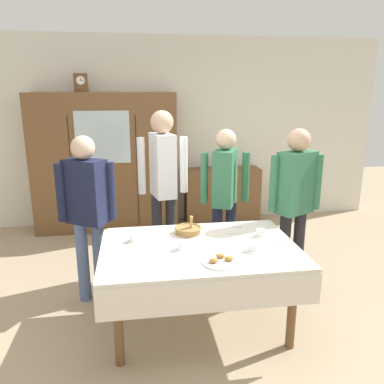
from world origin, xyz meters
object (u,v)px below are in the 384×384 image
object	(u,v)px
dining_table	(200,259)
tea_cup_back_edge	(260,233)
tea_cup_near_right	(253,248)
tea_cup_mid_right	(181,247)
tea_cup_front_edge	(134,239)
mantel_clock	(81,83)
bread_basket	(188,230)
pastry_plate	(221,261)
book_stack	(223,165)
person_near_right_end	(225,189)
bookshelf_low	(222,195)
spoon_mid_right	(238,227)
spoon_near_left	(279,244)
person_beside_shelf	(87,204)
person_behind_table_left	(295,195)
spoon_far_left	(235,233)
wall_cabinet	(106,163)
person_behind_table_right	(163,176)

from	to	relation	value
dining_table	tea_cup_back_edge	distance (m)	0.60
tea_cup_near_right	tea_cup_mid_right	size ratio (longest dim) A/B	1.00
tea_cup_mid_right	tea_cup_front_edge	bearing A→B (deg)	148.18
mantel_clock	tea_cup_mid_right	distance (m)	3.08
bread_basket	pastry_plate	distance (m)	0.64
tea_cup_back_edge	pastry_plate	xyz separation A→B (m)	(-0.45, -0.46, -0.01)
book_stack	person_near_right_end	distance (m)	1.70
tea_cup_front_edge	bread_basket	bearing A→B (deg)	14.58
tea_cup_near_right	tea_cup_mid_right	world-z (taller)	same
bookshelf_low	book_stack	size ratio (longest dim) A/B	5.23
bookshelf_low	tea_cup_near_right	bearing A→B (deg)	-98.06
book_stack	spoon_mid_right	world-z (taller)	book_stack
tea_cup_mid_right	spoon_near_left	bearing A→B (deg)	-0.49
person_beside_shelf	person_behind_table_left	bearing A→B (deg)	-1.59
spoon_far_left	bread_basket	bearing A→B (deg)	169.80
wall_cabinet	book_stack	bearing A→B (deg)	1.71
tea_cup_near_right	person_behind_table_left	bearing A→B (deg)	47.57
bread_basket	spoon_near_left	distance (m)	0.79
spoon_near_left	person_behind_table_left	bearing A→B (deg)	57.55
spoon_mid_right	person_beside_shelf	size ratio (longest dim) A/B	0.08
tea_cup_front_edge	bread_basket	xyz separation A→B (m)	(0.48, 0.12, 0.01)
mantel_clock	person_behind_table_right	world-z (taller)	mantel_clock
spoon_far_left	person_beside_shelf	world-z (taller)	person_beside_shelf
bread_basket	spoon_mid_right	distance (m)	0.49
mantel_clock	bookshelf_low	bearing A→B (deg)	1.51
dining_table	pastry_plate	bearing A→B (deg)	-69.78
wall_cabinet	mantel_clock	world-z (taller)	mantel_clock
wall_cabinet	spoon_far_left	world-z (taller)	wall_cabinet
pastry_plate	person_near_right_end	world-z (taller)	person_near_right_end
tea_cup_front_edge	pastry_plate	bearing A→B (deg)	-38.33
bread_basket	person_behind_table_right	distance (m)	0.84
person_near_right_end	person_behind_table_right	size ratio (longest dim) A/B	0.89
dining_table	bread_basket	size ratio (longest dim) A/B	6.61
tea_cup_back_edge	person_beside_shelf	xyz separation A→B (m)	(-1.50, 0.43, 0.20)
tea_cup_near_right	spoon_mid_right	xyz separation A→B (m)	(0.03, 0.54, -0.02)
tea_cup_front_edge	tea_cup_mid_right	bearing A→B (deg)	-31.82
dining_table	bookshelf_low	xyz separation A→B (m)	(0.79, 2.64, -0.22)
bookshelf_low	pastry_plate	distance (m)	3.03
bookshelf_low	tea_cup_near_right	distance (m)	2.82
bread_basket	person_behind_table_left	xyz separation A→B (m)	(1.07, 0.22, 0.22)
tea_cup_back_edge	spoon_far_left	xyz separation A→B (m)	(-0.20, 0.09, -0.02)
book_stack	spoon_near_left	bearing A→B (deg)	-92.96
mantel_clock	bread_basket	bearing A→B (deg)	-63.93
wall_cabinet	tea_cup_front_edge	bearing A→B (deg)	-81.04
tea_cup_mid_right	spoon_far_left	world-z (taller)	tea_cup_mid_right
wall_cabinet	tea_cup_mid_right	bearing A→B (deg)	-74.06
dining_table	tea_cup_back_edge	bearing A→B (deg)	17.01
tea_cup_back_edge	bread_basket	distance (m)	0.63
person_beside_shelf	book_stack	bearing A→B (deg)	49.67
tea_cup_near_right	bookshelf_low	bearing A→B (deg)	81.94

